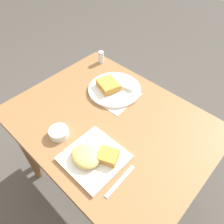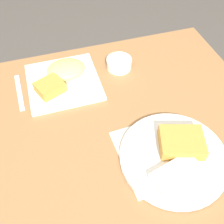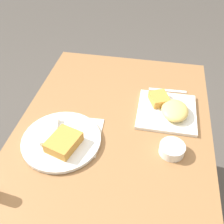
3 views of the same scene
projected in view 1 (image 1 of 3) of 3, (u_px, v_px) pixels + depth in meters
The scene contains 8 objects.
ground_plane at pixel (111, 183), 1.66m from camera, with size 8.00×8.00×0.00m, color #4C4742.
dining_table at pixel (110, 131), 1.18m from camera, with size 1.03×0.79×0.74m.
menu_card at pixel (116, 96), 1.24m from camera, with size 0.21×0.23×0.00m.
plate_square_near at pixel (93, 157), 0.95m from camera, with size 0.25×0.25×0.06m.
plate_oval_far at pixel (114, 88), 1.26m from camera, with size 0.30×0.30×0.05m.
sauce_ramekin at pixel (59, 132), 1.04m from camera, with size 0.09×0.09×0.04m.
salt_shaker at pixel (101, 58), 1.44m from camera, with size 0.04×0.04×0.08m.
butter_knife at pixel (120, 181), 0.89m from camera, with size 0.02×0.18×0.00m.
Camera 1 is at (0.50, -0.52, 1.59)m, focal length 35.00 mm.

